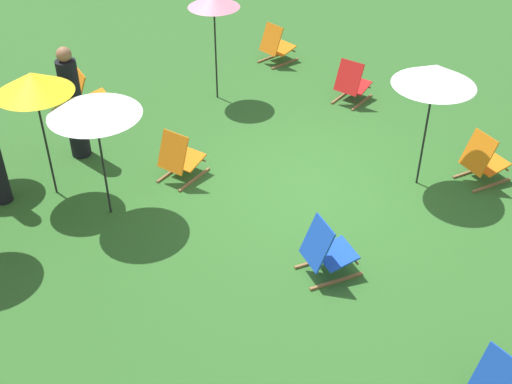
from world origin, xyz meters
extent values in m
plane|color=#2D6026|center=(0.00, 0.00, 0.00)|extent=(40.00, 40.00, 0.00)
cube|color=olive|center=(-1.65, 1.25, 0.02)|extent=(0.26, 0.74, 0.04)
cube|color=olive|center=(-1.23, 1.12, 0.02)|extent=(0.26, 0.74, 0.04)
cube|color=#1947B7|center=(-1.47, 1.09, 0.27)|extent=(0.59, 0.56, 0.13)
cube|color=#1947B7|center=(-1.38, 1.37, 0.55)|extent=(0.53, 0.38, 0.57)
cylinder|color=olive|center=(-1.53, 0.90, 0.20)|extent=(0.43, 0.16, 0.03)
cube|color=olive|center=(1.39, 1.28, 0.02)|extent=(0.24, 0.74, 0.04)
cube|color=olive|center=(1.82, 1.40, 0.02)|extent=(0.24, 0.74, 0.04)
cube|color=orange|center=(1.63, 1.25, 0.27)|extent=(0.58, 0.55, 0.13)
cube|color=orange|center=(1.55, 1.54, 0.55)|extent=(0.53, 0.37, 0.57)
cylinder|color=olive|center=(1.69, 1.06, 0.20)|extent=(0.43, 0.15, 0.03)
cube|color=#1947B7|center=(-4.06, 1.19, 0.27)|extent=(0.51, 0.47, 0.13)
cube|color=#1947B7|center=(-4.03, 1.49, 0.55)|extent=(0.50, 0.28, 0.57)
cube|color=olive|center=(-1.71, -2.12, 0.02)|extent=(0.21, 0.75, 0.04)
cube|color=olive|center=(-1.28, -2.22, 0.02)|extent=(0.21, 0.75, 0.04)
cube|color=orange|center=(-1.52, -2.27, 0.27)|extent=(0.57, 0.53, 0.13)
cube|color=orange|center=(-1.45, -1.98, 0.55)|extent=(0.52, 0.35, 0.57)
cylinder|color=olive|center=(-1.57, -2.47, 0.20)|extent=(0.43, 0.13, 0.03)
cube|color=olive|center=(3.64, -2.69, 0.02)|extent=(0.06, 0.76, 0.04)
cube|color=olive|center=(4.08, -2.68, 0.02)|extent=(0.06, 0.76, 0.04)
cube|color=orange|center=(3.87, -2.79, 0.27)|extent=(0.49, 0.45, 0.13)
cube|color=orange|center=(3.86, -2.49, 0.55)|extent=(0.49, 0.26, 0.57)
cylinder|color=olive|center=(3.87, -2.99, 0.20)|extent=(0.44, 0.04, 0.03)
cube|color=olive|center=(4.18, 1.46, 0.02)|extent=(0.17, 0.75, 0.04)
cube|color=olive|center=(4.61, 1.38, 0.02)|extent=(0.17, 0.75, 0.04)
cube|color=orange|center=(4.38, 1.32, 0.27)|extent=(0.55, 0.51, 0.13)
cube|color=orange|center=(4.43, 1.62, 0.55)|extent=(0.52, 0.33, 0.57)
cylinder|color=olive|center=(4.34, 1.13, 0.20)|extent=(0.44, 0.11, 0.03)
cube|color=olive|center=(1.43, -2.64, 0.02)|extent=(0.21, 0.75, 0.04)
cube|color=olive|center=(1.86, -2.54, 0.02)|extent=(0.21, 0.75, 0.04)
cube|color=red|center=(1.67, -2.69, 0.27)|extent=(0.57, 0.53, 0.13)
cube|color=red|center=(1.60, -2.39, 0.55)|extent=(0.52, 0.35, 0.57)
cylinder|color=olive|center=(1.71, -2.88, 0.20)|extent=(0.43, 0.13, 0.03)
cylinder|color=black|center=(-0.90, -1.32, 0.98)|extent=(0.03, 0.03, 1.96)
cone|color=white|center=(-0.90, -1.32, 1.84)|extent=(1.19, 1.19, 0.30)
cylinder|color=black|center=(1.53, 2.70, 0.92)|extent=(0.03, 0.03, 1.83)
cone|color=white|center=(1.53, 2.70, 1.74)|extent=(1.26, 1.26, 0.23)
cylinder|color=black|center=(2.50, 3.08, 0.98)|extent=(0.03, 0.03, 1.96)
cone|color=yellow|center=(2.50, 3.08, 1.84)|extent=(1.09, 1.09, 0.31)
cylinder|color=black|center=(3.39, -0.71, 1.00)|extent=(0.03, 0.03, 1.99)
cone|color=pink|center=(3.39, -0.71, 1.90)|extent=(0.93, 0.93, 0.25)
cylinder|color=black|center=(3.23, 2.26, 0.84)|extent=(0.40, 0.40, 1.67)
sphere|color=#936647|center=(3.23, 2.26, 1.78)|extent=(0.23, 0.23, 0.23)
camera|label=1|loc=(-5.64, 5.99, 5.81)|focal=45.75mm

